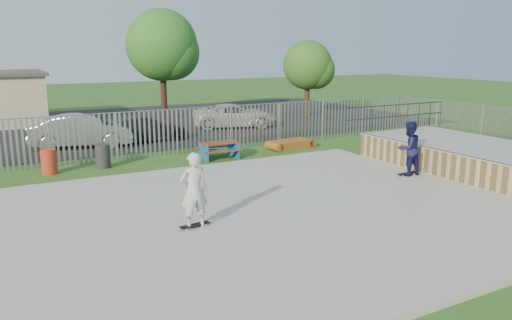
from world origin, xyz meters
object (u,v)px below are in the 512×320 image
trash_bin_red (49,162)px  funbox (291,144)px  tree_right (308,65)px  car_dark (147,129)px  picnic_table (219,150)px  car_silver (82,131)px  tree_mid (162,45)px  car_white (235,116)px  skater_white (194,190)px  skater_navy (409,149)px  trash_bin_grey (103,156)px

trash_bin_red → funbox: bearing=-0.8°
trash_bin_red → tree_right: bearing=27.4°
car_dark → tree_right: (12.61, 4.35, 2.82)m
picnic_table → car_dark: bearing=110.6°
car_dark → tree_right: tree_right is taller
car_silver → tree_mid: (6.54, 7.62, 3.98)m
car_dark → funbox: bearing=-133.8°
car_white → car_dark: bearing=125.1°
funbox → tree_right: tree_right is taller
trash_bin_red → car_silver: (2.00, 4.71, 0.32)m
funbox → trash_bin_red: 10.50m
picnic_table → funbox: bearing=9.7°
tree_right → skater_white: 23.33m
funbox → skater_navy: bearing=-90.8°
picnic_table → trash_bin_red: trash_bin_red is taller
car_white → trash_bin_grey: bearing=143.1°
picnic_table → tree_mid: bearing=86.2°
car_dark → car_white: (5.90, 2.01, 0.07)m
tree_right → skater_navy: (-6.67, -16.11, -2.34)m
trash_bin_red → car_white: bearing=31.8°
tree_mid → skater_navy: (2.53, -19.24, -3.66)m
funbox → skater_navy: size_ratio=1.04×
funbox → tree_mid: 13.43m
tree_mid → skater_navy: 19.75m
picnic_table → skater_white: skater_white is taller
skater_navy → tree_right: bearing=-113.4°
skater_white → funbox: bearing=-132.3°
car_white → skater_navy: size_ratio=2.55×
tree_mid → tree_right: 9.80m
trash_bin_grey → tree_mid: size_ratio=0.13×
car_dark → skater_white: 13.40m
picnic_table → trash_bin_grey: (-4.68, 0.55, 0.11)m
funbox → tree_mid: size_ratio=0.28×
tree_right → skater_navy: 17.59m
tree_mid → trash_bin_grey: bearing=-118.2°
car_dark → trash_bin_grey: bearing=145.7°
skater_white → picnic_table: bearing=-116.0°
car_silver → car_dark: car_silver is taller
picnic_table → tree_right: 15.04m
car_dark → skater_navy: 13.18m
picnic_table → car_silver: bearing=136.5°
car_dark → tree_right: 13.64m
skater_navy → car_silver: bearing=-52.9°
trash_bin_grey → funbox: bearing=-1.4°
car_silver → car_white: bearing=-62.9°
funbox → car_silver: size_ratio=0.43×
trash_bin_grey → car_silver: 4.65m
trash_bin_red → picnic_table: bearing=-4.1°
trash_bin_grey → tree_mid: 14.56m
car_white → tree_right: 7.62m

